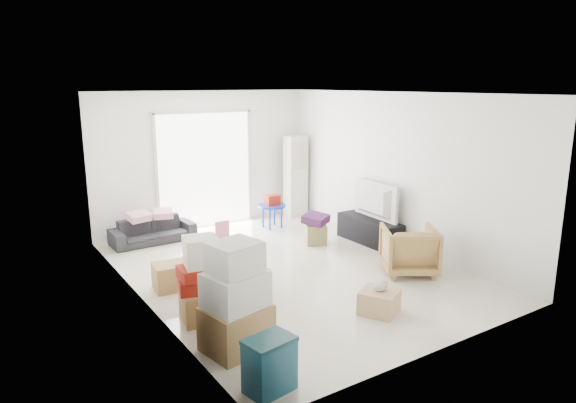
% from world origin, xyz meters
% --- Properties ---
extents(room_shell, '(4.98, 6.48, 3.18)m').
position_xyz_m(room_shell, '(0.00, 0.00, 1.35)').
color(room_shell, beige).
rests_on(room_shell, ground).
extents(sliding_door, '(2.10, 0.04, 2.33)m').
position_xyz_m(sliding_door, '(0.00, 2.98, 1.24)').
color(sliding_door, white).
rests_on(sliding_door, room_shell).
extents(ac_tower, '(0.45, 0.30, 1.75)m').
position_xyz_m(ac_tower, '(1.95, 2.65, 0.88)').
color(ac_tower, beige).
rests_on(ac_tower, room_shell).
extents(tv_console, '(0.41, 1.37, 0.46)m').
position_xyz_m(tv_console, '(2.00, 0.31, 0.23)').
color(tv_console, black).
rests_on(tv_console, room_shell).
extents(television, '(0.74, 1.19, 0.15)m').
position_xyz_m(television, '(2.00, 0.31, 0.53)').
color(television, black).
rests_on(television, tv_console).
extents(sofa, '(1.51, 0.48, 0.59)m').
position_xyz_m(sofa, '(-1.28, 2.50, 0.29)').
color(sofa, '#2A2A2F').
rests_on(sofa, room_shell).
extents(pillow_left, '(0.41, 0.35, 0.11)m').
position_xyz_m(pillow_left, '(-1.53, 2.48, 0.64)').
color(pillow_left, '#BE8A98').
rests_on(pillow_left, sofa).
extents(pillow_right, '(0.46, 0.41, 0.13)m').
position_xyz_m(pillow_right, '(-1.09, 2.46, 0.65)').
color(pillow_right, '#BE8A98').
rests_on(pillow_right, sofa).
extents(armchair, '(1.05, 1.03, 0.80)m').
position_xyz_m(armchair, '(1.48, -1.15, 0.40)').
color(armchair, tan).
rests_on(armchair, room_shell).
extents(storage_bins, '(0.51, 0.40, 0.54)m').
position_xyz_m(storage_bins, '(-1.90, -2.64, 0.27)').
color(storage_bins, navy).
rests_on(storage_bins, room_shell).
extents(box_stack_a, '(0.76, 0.67, 1.23)m').
position_xyz_m(box_stack_a, '(-1.80, -1.78, 0.55)').
color(box_stack_a, olive).
rests_on(box_stack_a, room_shell).
extents(box_stack_b, '(0.64, 0.61, 1.05)m').
position_xyz_m(box_stack_b, '(-1.80, -0.89, 0.46)').
color(box_stack_b, olive).
rests_on(box_stack_b, room_shell).
extents(box_stack_c, '(0.55, 0.48, 0.37)m').
position_xyz_m(box_stack_c, '(-1.77, 0.24, 0.18)').
color(box_stack_c, olive).
rests_on(box_stack_c, room_shell).
extents(loose_box, '(0.50, 0.50, 0.35)m').
position_xyz_m(loose_box, '(-1.32, 0.03, 0.18)').
color(loose_box, olive).
rests_on(loose_box, room_shell).
extents(duffel_bag, '(0.57, 0.47, 0.31)m').
position_xyz_m(duffel_bag, '(-0.93, -0.55, 0.16)').
color(duffel_bag, black).
rests_on(duffel_bag, room_shell).
extents(ottoman, '(0.48, 0.48, 0.36)m').
position_xyz_m(ottoman, '(1.15, 0.81, 0.18)').
color(ottoman, '#989058').
rests_on(ottoman, room_shell).
extents(blanket, '(0.54, 0.54, 0.14)m').
position_xyz_m(blanket, '(1.15, 0.81, 0.43)').
color(blanket, '#512152').
rests_on(blanket, ottoman).
extents(kids_table, '(0.55, 0.55, 0.67)m').
position_xyz_m(kids_table, '(1.05, 2.15, 0.48)').
color(kids_table, '#0C2DB4').
rests_on(kids_table, room_shell).
extents(toy_walker, '(0.31, 0.28, 0.40)m').
position_xyz_m(toy_walker, '(-0.22, 1.75, 0.11)').
color(toy_walker, silver).
rests_on(toy_walker, room_shell).
extents(wood_crate, '(0.60, 0.60, 0.30)m').
position_xyz_m(wood_crate, '(0.14, -1.95, 0.15)').
color(wood_crate, tan).
rests_on(wood_crate, room_shell).
extents(plush_bunny, '(0.25, 0.14, 0.13)m').
position_xyz_m(plush_bunny, '(0.16, -1.94, 0.35)').
color(plush_bunny, '#B2ADA8').
rests_on(plush_bunny, wood_crate).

